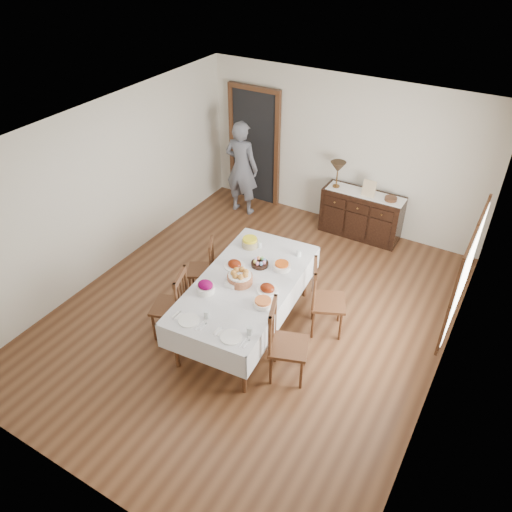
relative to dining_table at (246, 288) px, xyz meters
The scene contains 26 objects.
ground 0.76m from the dining_table, 103.79° to the left, with size 6.00×6.00×0.00m, color brown.
room_shell 1.19m from the dining_table, 107.01° to the left, with size 5.02×6.02×2.65m.
dining_table is the anchor object (origin of this frame).
chair_left_near 0.97m from the dining_table, 143.23° to the right, with size 0.53×0.53×1.02m.
chair_left_far 1.03m from the dining_table, 159.04° to the left, with size 0.51×0.51×0.89m.
chair_right_near 0.95m from the dining_table, 30.06° to the right, with size 0.57×0.57×1.07m.
chair_right_far 1.03m from the dining_table, 29.28° to the left, with size 0.59×0.59×1.07m.
sideboard 3.04m from the dining_table, 80.90° to the left, with size 1.35×0.50×0.81m.
person 3.19m from the dining_table, 122.62° to the left, with size 0.58×0.37×1.85m, color slate.
bread_basket 0.19m from the dining_table, 139.16° to the right, with size 0.32×0.32×0.19m.
egg_basket 0.42m from the dining_table, 93.54° to the left, with size 0.24×0.24×0.10m.
ham_platter_a 0.39m from the dining_table, 145.06° to the left, with size 0.28×0.28×0.11m.
ham_platter_b 0.34m from the dining_table, ahead, with size 0.27×0.27×0.11m.
beet_bowl 0.56m from the dining_table, 128.10° to the right, with size 0.23×0.23×0.16m.
carrot_bowl 0.56m from the dining_table, 61.55° to the left, with size 0.24×0.24×0.09m.
pineapple_bowl 0.83m from the dining_table, 117.20° to the left, with size 0.23×0.23×0.14m.
casserole_dish 0.51m from the dining_table, 33.88° to the right, with size 0.24×0.24×0.08m.
butter_dish 0.24m from the dining_table, 123.14° to the right, with size 0.15×0.10×0.07m.
setting_left 0.92m from the dining_table, 99.44° to the right, with size 0.43×0.31×0.10m.
setting_right 0.98m from the dining_table, 64.53° to the right, with size 0.43×0.31×0.10m.
glass_far_a 0.82m from the dining_table, 107.48° to the left, with size 0.06×0.06×0.09m.
glass_far_b 0.93m from the dining_table, 69.13° to the left, with size 0.07×0.07×0.09m.
runner 3.02m from the dining_table, 80.32° to the left, with size 1.30×0.35×0.01m.
table_lamp 2.99m from the dining_table, 90.24° to the left, with size 0.26×0.26×0.46m.
picture_frame 2.99m from the dining_table, 79.02° to the left, with size 0.22×0.08×0.28m.
deco_bowl 3.11m from the dining_table, 72.55° to the left, with size 0.20×0.20×0.06m.
Camera 1 is at (2.69, -4.51, 4.75)m, focal length 35.00 mm.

